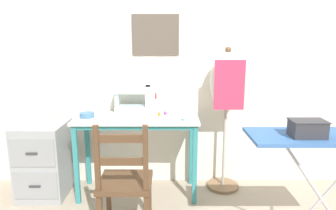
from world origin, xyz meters
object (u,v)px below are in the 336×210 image
(sewing_machine, at_px, (138,101))
(fabric_bowl, at_px, (87,115))
(thread_spool_near_machine, at_px, (159,114))
(thread_spool_far_edge, at_px, (172,115))
(scissors, at_px, (186,119))
(wooden_chair, at_px, (125,182))
(ironing_board, at_px, (328,142))
(storage_box, at_px, (308,129))
(thread_spool_mid_table, at_px, (165,113))
(filing_cabinet, at_px, (44,160))
(dress_form, at_px, (227,89))

(sewing_machine, relative_size, fabric_bowl, 2.94)
(thread_spool_near_machine, bearing_deg, thread_spool_far_edge, -25.10)
(thread_spool_far_edge, bearing_deg, scissors, -30.15)
(fabric_bowl, distance_m, scissors, 0.92)
(scissors, height_order, thread_spool_near_machine, thread_spool_near_machine)
(wooden_chair, relative_size, ironing_board, 0.89)
(scissors, height_order, storage_box, storage_box)
(ironing_board, bearing_deg, thread_spool_mid_table, 137.30)
(wooden_chair, xyz_separation_m, storage_box, (1.20, -0.30, 0.51))
(wooden_chair, height_order, ironing_board, wooden_chair)
(fabric_bowl, relative_size, thread_spool_near_machine, 3.13)
(sewing_machine, height_order, fabric_bowl, sewing_machine)
(thread_spool_mid_table, distance_m, filing_cabinet, 1.25)
(filing_cabinet, height_order, ironing_board, ironing_board)
(thread_spool_near_machine, distance_m, storage_box, 1.36)
(filing_cabinet, distance_m, storage_box, 2.33)
(ironing_board, bearing_deg, thread_spool_far_edge, 139.28)
(thread_spool_mid_table, relative_size, ironing_board, 0.04)
(sewing_machine, relative_size, storage_box, 1.85)
(filing_cabinet, relative_size, dress_form, 0.50)
(thread_spool_near_machine, bearing_deg, scissors, -27.83)
(scissors, distance_m, thread_spool_near_machine, 0.28)
(fabric_bowl, height_order, ironing_board, ironing_board)
(storage_box, bearing_deg, sewing_machine, 137.75)
(thread_spool_mid_table, height_order, ironing_board, ironing_board)
(scissors, distance_m, wooden_chair, 0.80)
(sewing_machine, bearing_deg, scissors, -26.76)
(filing_cabinet, distance_m, ironing_board, 2.43)
(thread_spool_mid_table, xyz_separation_m, ironing_board, (1.06, -0.98, 0.04))
(fabric_bowl, relative_size, scissors, 0.93)
(filing_cabinet, bearing_deg, storage_box, -23.85)
(ironing_board, bearing_deg, dress_form, 115.09)
(dress_form, bearing_deg, filing_cabinet, -175.70)
(fabric_bowl, xyz_separation_m, thread_spool_mid_table, (0.73, 0.10, -0.01))
(thread_spool_mid_table, bearing_deg, filing_cabinet, -174.68)
(wooden_chair, height_order, filing_cabinet, wooden_chair)
(scissors, relative_size, filing_cabinet, 0.21)
(sewing_machine, relative_size, ironing_board, 0.39)
(filing_cabinet, distance_m, dress_form, 1.88)
(wooden_chair, distance_m, storage_box, 1.34)
(scissors, distance_m, thread_spool_mid_table, 0.27)
(sewing_machine, height_order, thread_spool_near_machine, sewing_machine)
(wooden_chair, relative_size, dress_form, 0.64)
(filing_cabinet, bearing_deg, scissors, -3.53)
(thread_spool_mid_table, xyz_separation_m, storage_box, (0.90, -1.02, 0.15))
(thread_spool_far_edge, distance_m, storage_box, 1.24)
(wooden_chair, bearing_deg, scissors, 47.15)
(thread_spool_far_edge, bearing_deg, ironing_board, -40.72)
(thread_spool_mid_table, xyz_separation_m, dress_form, (0.59, 0.02, 0.24))
(filing_cabinet, bearing_deg, fabric_bowl, 0.68)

